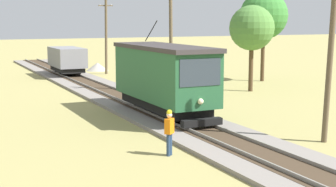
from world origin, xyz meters
name	(u,v)px	position (x,y,z in m)	size (l,w,h in m)	color
red_tram	(164,76)	(0.00, 20.79, 2.19)	(2.60, 8.54, 4.79)	#235633
freight_car	(67,59)	(0.00, 41.66, 1.56)	(2.40, 5.20, 2.31)	slate
utility_pole_near_tram	(331,49)	(3.88, 12.80, 3.96)	(1.40, 0.53, 7.74)	brown
utility_pole_mid	(171,34)	(3.88, 28.03, 4.16)	(1.40, 0.40, 8.13)	brown
utility_pole_far	(106,34)	(3.88, 42.13, 3.74)	(1.40, 0.52, 7.28)	brown
gravel_pile	(97,67)	(4.04, 45.58, 0.41)	(2.26, 2.26, 0.81)	#9E998E
track_worker	(169,130)	(-2.97, 13.81, 0.98)	(0.45, 0.42, 1.78)	navy
tree_right_near	(264,16)	(14.03, 31.45, 5.45)	(3.97, 3.97, 7.46)	#4C3823
tree_left_far	(252,28)	(9.72, 26.89, 4.52)	(3.22, 3.22, 6.16)	#4C3823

